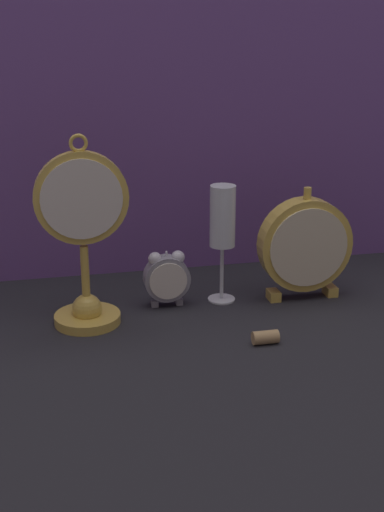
{
  "coord_description": "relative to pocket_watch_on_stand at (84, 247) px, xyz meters",
  "views": [
    {
      "loc": [
        -0.25,
        -1.04,
        0.51
      ],
      "look_at": [
        0.0,
        0.08,
        0.11
      ],
      "focal_mm": 50.0,
      "sensor_mm": 36.0,
      "label": 1
    }
  ],
  "objects": [
    {
      "name": "fabric_backdrop_drape",
      "position": [
        0.18,
        0.24,
        0.23
      ],
      "size": [
        1.49,
        0.01,
        0.74
      ],
      "primitive_type": "cube",
      "color": "#6B478E",
      "rests_on": "ground_plane"
    },
    {
      "name": "mantel_clock_silver",
      "position": [
        0.4,
        0.03,
        -0.03
      ],
      "size": [
        0.17,
        0.04,
        0.21
      ],
      "color": "gold",
      "rests_on": "ground_plane"
    },
    {
      "name": "ground_plane",
      "position": [
        0.18,
        -0.09,
        -0.14
      ],
      "size": [
        4.0,
        4.0,
        0.0
      ],
      "primitive_type": "plane",
      "color": "#232328"
    },
    {
      "name": "pocket_watch_on_stand",
      "position": [
        0.0,
        0.0,
        0.0
      ],
      "size": [
        0.15,
        0.11,
        0.32
      ],
      "color": "gold",
      "rests_on": "ground_plane"
    },
    {
      "name": "wine_cork",
      "position": [
        0.27,
        -0.14,
        -0.13
      ],
      "size": [
        0.04,
        0.02,
        0.02
      ],
      "primitive_type": "cylinder",
      "rotation": [
        0.0,
        1.57,
        0.0
      ],
      "color": "tan",
      "rests_on": "ground_plane"
    },
    {
      "name": "alarm_clock_twin_bell",
      "position": [
        0.15,
        0.04,
        -0.08
      ],
      "size": [
        0.08,
        0.03,
        0.1
      ],
      "color": "gray",
      "rests_on": "ground_plane"
    },
    {
      "name": "champagne_flute",
      "position": [
        0.25,
        0.05,
        0.01
      ],
      "size": [
        0.05,
        0.05,
        0.22
      ],
      "color": "silver",
      "rests_on": "ground_plane"
    }
  ]
}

